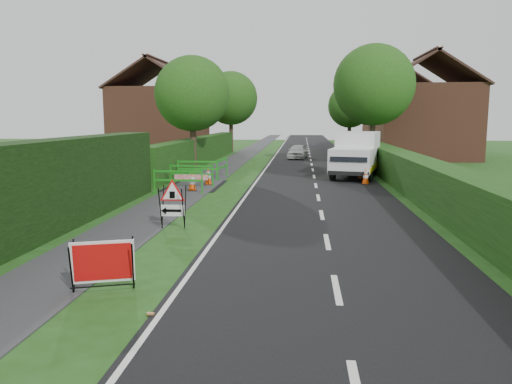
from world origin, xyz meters
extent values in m
plane|color=#204714|center=(0.00, 0.00, 0.00)|extent=(120.00, 120.00, 0.00)
cube|color=black|center=(2.50, 35.00, 0.00)|extent=(6.00, 90.00, 0.02)
cube|color=#2D2D30|center=(-3.00, 35.00, 0.01)|extent=(2.00, 90.00, 0.02)
cube|color=black|center=(-5.00, 0.00, 0.00)|extent=(1.10, 18.00, 2.50)
cube|color=#14380F|center=(-5.00, 22.00, 0.00)|extent=(1.00, 24.00, 1.80)
cube|color=#14380F|center=(6.50, 16.00, 0.00)|extent=(1.20, 50.00, 1.50)
cube|color=brown|center=(-10.00, 30.00, 2.75)|extent=(7.00, 7.00, 5.50)
cube|color=#331E19|center=(-11.75, 30.00, 6.59)|extent=(4.00, 7.40, 2.58)
cube|color=#331E19|center=(-8.25, 30.00, 6.59)|extent=(4.00, 7.40, 2.58)
cube|color=#331E19|center=(-10.00, 30.00, 7.69)|extent=(0.25, 7.40, 0.18)
cube|color=brown|center=(11.00, 28.00, 2.75)|extent=(7.00, 7.00, 5.50)
cube|color=#331E19|center=(9.25, 28.00, 6.59)|extent=(4.00, 7.40, 2.58)
cube|color=#331E19|center=(12.75, 28.00, 6.59)|extent=(4.00, 7.40, 2.58)
cube|color=#331E19|center=(11.00, 28.00, 7.69)|extent=(0.25, 7.40, 0.18)
cube|color=brown|center=(12.00, 42.00, 2.75)|extent=(7.00, 7.00, 5.50)
cube|color=#331E19|center=(10.25, 42.00, 6.59)|extent=(4.00, 7.40, 2.58)
cube|color=#331E19|center=(13.75, 42.00, 6.59)|extent=(4.00, 7.40, 2.58)
cube|color=#331E19|center=(12.00, 42.00, 7.69)|extent=(0.25, 7.40, 0.18)
cylinder|color=#2D2116|center=(-4.60, 18.00, 1.31)|extent=(0.36, 0.36, 2.62)
sphere|color=#1E3E10|center=(-4.60, 18.00, 4.50)|extent=(4.40, 4.40, 4.40)
cylinder|color=#2D2116|center=(6.40, 22.00, 1.49)|extent=(0.36, 0.36, 2.97)
sphere|color=#1E3E10|center=(6.40, 22.00, 5.18)|extent=(5.20, 5.20, 5.20)
cylinder|color=#2D2116|center=(-4.60, 34.00, 1.40)|extent=(0.36, 0.36, 2.80)
sphere|color=#1E3E10|center=(-4.60, 34.00, 4.84)|extent=(4.80, 4.80, 4.80)
cylinder|color=#2D2116|center=(6.40, 38.00, 1.22)|extent=(0.36, 0.36, 2.45)
sphere|color=#1E3E10|center=(6.40, 38.00, 4.23)|extent=(4.20, 4.20, 4.20)
cylinder|color=black|center=(-2.12, -3.25, 0.47)|extent=(0.13, 0.31, 0.90)
cylinder|color=black|center=(-2.22, -2.93, 0.47)|extent=(0.13, 0.31, 0.90)
cylinder|color=black|center=(-1.13, -2.93, 0.47)|extent=(0.13, 0.31, 0.90)
cylinder|color=black|center=(-1.23, -2.61, 0.47)|extent=(0.13, 0.31, 0.90)
cylinder|color=black|center=(-1.61, -3.11, 0.16)|extent=(1.06, 0.36, 0.03)
cube|color=white|center=(-1.67, -2.95, 0.55)|extent=(1.09, 0.46, 0.79)
cube|color=red|center=(-1.66, -2.96, 0.55)|extent=(0.99, 0.41, 0.68)
cylinder|color=black|center=(-2.04, 1.99, 0.61)|extent=(0.04, 0.37, 1.18)
cylinder|color=black|center=(-2.05, 2.29, 0.61)|extent=(0.04, 0.37, 1.18)
cylinder|color=black|center=(-1.40, 2.02, 0.61)|extent=(0.04, 0.37, 1.18)
cylinder|color=black|center=(-1.41, 2.31, 0.61)|extent=(0.04, 0.37, 1.18)
cube|color=white|center=(-1.72, 2.13, 0.53)|extent=(0.66, 0.04, 0.32)
cube|color=black|center=(-1.72, 2.12, 0.53)|extent=(0.47, 0.03, 0.07)
cone|color=black|center=(-1.98, 2.11, 0.53)|extent=(0.15, 0.20, 0.19)
cube|color=black|center=(-1.72, 2.11, 0.98)|extent=(0.15, 0.02, 0.19)
cube|color=silver|center=(4.85, 15.91, 1.38)|extent=(2.69, 3.59, 1.92)
cube|color=silver|center=(4.28, 13.54, 1.01)|extent=(2.42, 2.48, 1.18)
cube|color=black|center=(4.05, 12.58, 1.30)|extent=(1.76, 0.63, 0.54)
cube|color=yellow|center=(3.65, 15.24, 0.62)|extent=(1.16, 4.80, 0.24)
cube|color=yellow|center=(5.61, 14.77, 0.62)|extent=(1.16, 4.80, 0.24)
cube|color=black|center=(4.05, 12.58, 0.48)|extent=(1.93, 0.57, 0.20)
cylinder|color=black|center=(3.40, 13.70, 0.40)|extent=(0.42, 0.83, 0.80)
cylinder|color=black|center=(5.14, 13.28, 0.40)|extent=(0.42, 0.83, 0.80)
cylinder|color=black|center=(4.14, 16.83, 0.40)|extent=(0.42, 0.83, 0.80)
cylinder|color=black|center=(5.89, 16.41, 0.40)|extent=(0.42, 0.83, 0.80)
cube|color=black|center=(4.83, 12.24, 0.02)|extent=(0.38, 0.38, 0.04)
cone|color=#ED4307|center=(4.83, 12.24, 0.42)|extent=(0.32, 0.32, 0.75)
cylinder|color=white|center=(4.83, 12.24, 0.38)|extent=(0.25, 0.25, 0.14)
cylinder|color=white|center=(4.83, 12.24, 0.56)|extent=(0.17, 0.17, 0.10)
cube|color=black|center=(4.86, 14.29, 0.02)|extent=(0.38, 0.38, 0.04)
cone|color=#ED4307|center=(4.86, 14.29, 0.42)|extent=(0.32, 0.32, 0.75)
cylinder|color=white|center=(4.86, 14.29, 0.38)|extent=(0.25, 0.25, 0.14)
cylinder|color=white|center=(4.86, 14.29, 0.56)|extent=(0.17, 0.17, 0.10)
cube|color=black|center=(5.41, 15.29, 0.02)|extent=(0.38, 0.38, 0.04)
cone|color=#ED4307|center=(5.41, 15.29, 0.42)|extent=(0.32, 0.32, 0.75)
cylinder|color=white|center=(5.41, 15.29, 0.38)|extent=(0.25, 0.25, 0.14)
cylinder|color=white|center=(5.41, 15.29, 0.56)|extent=(0.17, 0.17, 0.10)
cube|color=black|center=(-2.78, 9.39, 0.02)|extent=(0.38, 0.38, 0.04)
cone|color=#ED4307|center=(-2.78, 9.39, 0.42)|extent=(0.32, 0.32, 0.75)
cylinder|color=white|center=(-2.78, 9.39, 0.38)|extent=(0.25, 0.25, 0.14)
cylinder|color=white|center=(-2.78, 9.39, 0.56)|extent=(0.17, 0.17, 0.10)
cube|color=black|center=(-2.47, 11.40, 0.02)|extent=(0.38, 0.38, 0.04)
cone|color=#ED4307|center=(-2.47, 11.40, 0.42)|extent=(0.32, 0.32, 0.75)
cylinder|color=white|center=(-2.47, 11.40, 0.38)|extent=(0.25, 0.25, 0.14)
cylinder|color=white|center=(-2.47, 11.40, 0.56)|extent=(0.17, 0.17, 0.10)
cube|color=#188518|center=(-4.21, 8.67, 0.50)|extent=(0.05, 0.05, 1.00)
cube|color=#188518|center=(-2.21, 8.65, 0.50)|extent=(0.05, 0.05, 1.00)
cube|color=#188518|center=(-3.21, 8.66, 0.92)|extent=(2.00, 0.07, 0.08)
cube|color=#188518|center=(-3.21, 8.66, 0.55)|extent=(2.00, 0.07, 0.08)
cube|color=#188518|center=(-4.21, 8.67, 0.02)|extent=(0.06, 0.35, 0.04)
cube|color=#188518|center=(-2.21, 8.65, 0.02)|extent=(0.06, 0.35, 0.04)
cube|color=#188518|center=(-4.15, 11.04, 0.50)|extent=(0.05, 0.05, 1.00)
cube|color=#188518|center=(-2.16, 10.86, 0.50)|extent=(0.05, 0.05, 1.00)
cube|color=#188518|center=(-3.16, 10.95, 0.92)|extent=(2.00, 0.23, 0.08)
cube|color=#188518|center=(-3.16, 10.95, 0.55)|extent=(2.00, 0.23, 0.08)
cube|color=#188518|center=(-4.15, 11.04, 0.02)|extent=(0.09, 0.35, 0.04)
cube|color=#188518|center=(-2.16, 10.86, 0.02)|extent=(0.09, 0.35, 0.04)
cube|color=#188518|center=(-4.35, 13.20, 0.50)|extent=(0.05, 0.05, 1.00)
cube|color=#188518|center=(-2.35, 13.27, 0.50)|extent=(0.05, 0.05, 1.00)
cube|color=#188518|center=(-3.35, 13.23, 0.92)|extent=(2.00, 0.11, 0.08)
cube|color=#188518|center=(-3.35, 13.23, 0.55)|extent=(2.00, 0.11, 0.08)
cube|color=#188518|center=(-4.35, 13.20, 0.02)|extent=(0.07, 0.35, 0.04)
cube|color=#188518|center=(-2.35, 13.27, 0.02)|extent=(0.07, 0.35, 0.04)
cube|color=#188518|center=(-2.37, 13.25, 0.50)|extent=(0.05, 0.05, 1.00)
cube|color=#188518|center=(-2.18, 15.24, 0.50)|extent=(0.05, 0.05, 1.00)
cube|color=#188518|center=(-2.27, 14.25, 0.92)|extent=(0.25, 2.00, 0.08)
cube|color=#188518|center=(-2.27, 14.25, 0.55)|extent=(0.25, 2.00, 0.08)
cube|color=#188518|center=(-2.37, 13.25, 0.02)|extent=(0.35, 0.09, 0.04)
cube|color=#188518|center=(-2.18, 15.24, 0.02)|extent=(0.35, 0.09, 0.04)
cube|color=red|center=(-3.08, 10.52, 0.00)|extent=(1.50, 0.11, 0.25)
cylinder|color=#BF7F4C|center=(-0.49, -3.99, 0.00)|extent=(0.12, 0.07, 0.07)
imported|color=white|center=(1.52, 26.78, 0.55)|extent=(1.71, 3.38, 1.10)
camera|label=1|loc=(1.84, -11.25, 3.09)|focal=35.00mm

